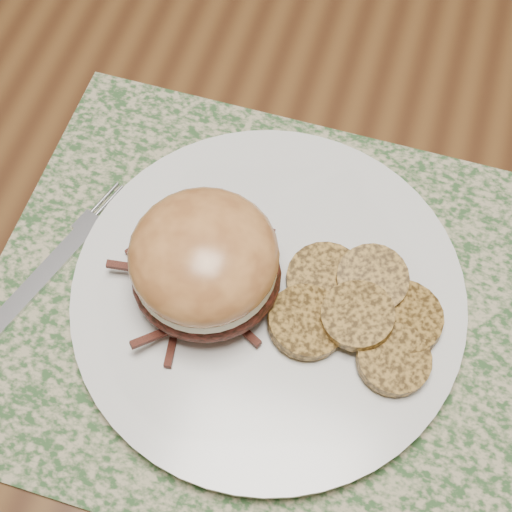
% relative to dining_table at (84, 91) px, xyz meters
% --- Properties ---
extents(ground, '(3.50, 3.50, 0.00)m').
position_rel_dining_table_xyz_m(ground, '(0.00, 0.00, -0.67)').
color(ground, brown).
rests_on(ground, ground).
extents(dining_table, '(1.50, 0.90, 0.75)m').
position_rel_dining_table_xyz_m(dining_table, '(0.00, 0.00, 0.00)').
color(dining_table, brown).
rests_on(dining_table, ground).
extents(placemat, '(0.45, 0.33, 0.00)m').
position_rel_dining_table_xyz_m(placemat, '(0.27, -0.20, 0.08)').
color(placemat, '#31542B').
rests_on(placemat, dining_table).
extents(dinner_plate, '(0.26, 0.26, 0.02)m').
position_rel_dining_table_xyz_m(dinner_plate, '(0.25, -0.20, 0.09)').
color(dinner_plate, white).
rests_on(dinner_plate, placemat).
extents(pork_sandwich, '(0.13, 0.12, 0.08)m').
position_rel_dining_table_xyz_m(pork_sandwich, '(0.20, -0.21, 0.14)').
color(pork_sandwich, black).
rests_on(pork_sandwich, dinner_plate).
extents(roasted_potatoes, '(0.12, 0.12, 0.03)m').
position_rel_dining_table_xyz_m(roasted_potatoes, '(0.31, -0.20, 0.11)').
color(roasted_potatoes, olive).
rests_on(roasted_potatoes, dinner_plate).
extents(fork, '(0.07, 0.16, 0.00)m').
position_rel_dining_table_xyz_m(fork, '(0.09, -0.22, 0.09)').
color(fork, silver).
rests_on(fork, placemat).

